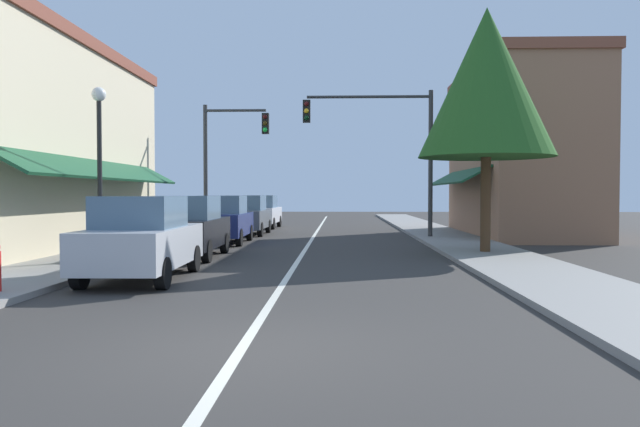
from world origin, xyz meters
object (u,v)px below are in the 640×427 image
at_px(parked_car_nearest_left, 142,238).
at_px(parked_car_second_left, 188,227).
at_px(parked_car_third_left, 223,220).
at_px(traffic_signal_mast_arm, 387,138).
at_px(street_lamp_left_near, 99,145).
at_px(parked_car_far_left, 247,215).
at_px(parked_car_distant_left, 261,212).
at_px(traffic_signal_left_corner, 226,150).
at_px(tree_right_near, 487,83).

bearing_deg(parked_car_nearest_left, parked_car_second_left, 90.71).
height_order(parked_car_third_left, traffic_signal_mast_arm, traffic_signal_mast_arm).
bearing_deg(street_lamp_left_near, parked_car_far_left, 81.04).
xyz_separation_m(parked_car_far_left, parked_car_distant_left, (-0.05, 5.49, 0.00)).
bearing_deg(parked_car_second_left, parked_car_far_left, 88.34).
height_order(parked_car_second_left, traffic_signal_mast_arm, traffic_signal_mast_arm).
distance_m(parked_car_second_left, street_lamp_left_near, 3.43).
xyz_separation_m(traffic_signal_left_corner, street_lamp_left_near, (-1.09, -11.39, -0.70)).
xyz_separation_m(parked_car_nearest_left, traffic_signal_left_corner, (-0.85, 14.02, 2.90)).
bearing_deg(traffic_signal_mast_arm, street_lamp_left_near, -130.18).
xyz_separation_m(parked_car_second_left, parked_car_far_left, (0.12, 10.10, 0.00)).
relative_size(parked_car_second_left, parked_car_distant_left, 1.00).
bearing_deg(traffic_signal_left_corner, street_lamp_left_near, -95.48).
bearing_deg(parked_car_second_left, street_lamp_left_near, -133.23).
relative_size(traffic_signal_left_corner, tree_right_near, 0.79).
bearing_deg(parked_car_third_left, street_lamp_left_near, -104.80).
relative_size(parked_car_nearest_left, tree_right_near, 0.57).
bearing_deg(parked_car_far_left, parked_car_nearest_left, -89.38).
relative_size(parked_car_distant_left, street_lamp_left_near, 0.92).
bearing_deg(traffic_signal_left_corner, parked_car_second_left, -85.85).
bearing_deg(parked_car_third_left, parked_car_second_left, -90.83).
bearing_deg(street_lamp_left_near, parked_car_second_left, 47.72).
height_order(parked_car_third_left, traffic_signal_left_corner, traffic_signal_left_corner).
bearing_deg(street_lamp_left_near, parked_car_nearest_left, -53.58).
bearing_deg(street_lamp_left_near, traffic_signal_mast_arm, 49.82).
distance_m(parked_car_far_left, street_lamp_left_near, 12.40).
relative_size(parked_car_distant_left, traffic_signal_left_corner, 0.72).
relative_size(traffic_signal_mast_arm, street_lamp_left_near, 1.33).
relative_size(parked_car_nearest_left, parked_car_second_left, 1.00).
bearing_deg(parked_car_nearest_left, traffic_signal_left_corner, 92.15).
height_order(parked_car_distant_left, traffic_signal_mast_arm, traffic_signal_mast_arm).
distance_m(traffic_signal_mast_arm, tree_right_near, 7.09).
relative_size(parked_car_distant_left, tree_right_near, 0.57).
bearing_deg(parked_car_distant_left, tree_right_near, -58.20).
bearing_deg(parked_car_distant_left, parked_car_far_left, -87.97).
bearing_deg(parked_car_second_left, tree_right_near, 5.22).
bearing_deg(parked_car_third_left, traffic_signal_left_corner, 98.31).
bearing_deg(traffic_signal_left_corner, traffic_signal_mast_arm, -15.42).
distance_m(parked_car_nearest_left, parked_car_third_left, 9.76).
distance_m(parked_car_distant_left, traffic_signal_mast_arm, 10.65).
xyz_separation_m(parked_car_nearest_left, traffic_signal_mast_arm, (6.07, 12.11, 3.23)).
bearing_deg(parked_car_third_left, parked_car_far_left, 87.73).
distance_m(parked_car_second_left, traffic_signal_left_corner, 9.89).
relative_size(parked_car_nearest_left, parked_car_far_left, 1.01).
xyz_separation_m(parked_car_distant_left, traffic_signal_left_corner, (-0.75, -6.15, 2.90)).
relative_size(parked_car_nearest_left, traffic_signal_left_corner, 0.72).
distance_m(parked_car_nearest_left, traffic_signal_mast_arm, 13.92).
xyz_separation_m(parked_car_third_left, parked_car_distant_left, (0.07, 10.41, 0.00)).
bearing_deg(parked_car_distant_left, parked_car_third_left, -88.92).
height_order(parked_car_second_left, parked_car_far_left, same).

